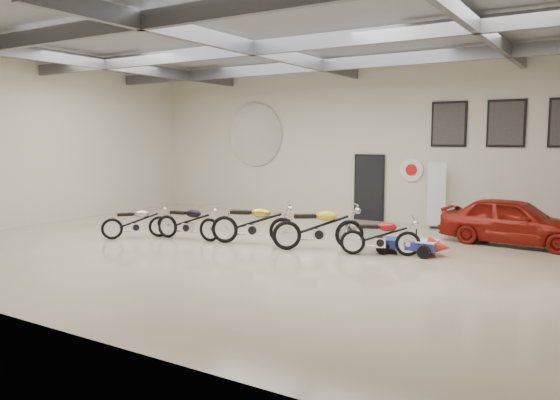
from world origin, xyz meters
The scene contains 18 objects.
floor centered at (0.00, 0.00, 0.00)m, with size 16.00×12.00×0.01m, color #C2B194.
ceiling centered at (0.00, 0.00, 5.00)m, with size 16.00×12.00×0.01m, color gray.
back_wall centered at (0.00, 6.00, 2.50)m, with size 16.00×0.02×5.00m, color beige.
left_wall centered at (-8.00, 0.00, 2.50)m, with size 0.02×12.00×5.00m, color beige.
ceiling_beams centered at (0.00, 0.00, 4.75)m, with size 15.80×11.80×0.32m, color #53555A, non-canonical shape.
door centered at (0.50, 5.95, 1.05)m, with size 0.92×0.08×2.10m, color black.
logo_plaque centered at (-4.00, 5.95, 2.80)m, with size 2.30×0.06×1.16m, color silver, non-canonical shape.
poster_left centered at (3.00, 5.96, 3.10)m, with size 1.05×0.08×1.35m, color black, non-canonical shape.
poster_mid centered at (4.60, 5.96, 3.10)m, with size 1.05×0.08×1.35m, color black, non-canonical shape.
oil_sign centered at (1.90, 5.95, 1.70)m, with size 0.72×0.10×0.72m, color white, non-canonical shape.
banner_stand centered at (2.82, 5.50, 0.97)m, with size 0.53×0.21×1.94m, color white, non-canonical shape.
motorcycle_silver centered at (-3.60, -0.37, 0.46)m, with size 1.76×0.55×0.92m, color silver, non-canonical shape.
motorcycle_black centered at (-2.25, 0.20, 0.50)m, with size 1.91×0.59×0.99m, color silver, non-canonical shape.
motorcycle_gold centered at (-0.43, 0.61, 0.56)m, with size 2.17×0.67×1.13m, color silver, non-canonical shape.
motorcycle_yellow centered at (1.28, 0.90, 0.57)m, with size 2.19×0.68×1.14m, color silver, non-canonical shape.
motorcycle_red centered at (2.81, 1.03, 0.46)m, with size 1.79×0.55×0.93m, color silver, non-canonical shape.
go_kart centered at (3.43, 1.54, 0.31)m, with size 1.70×0.77×0.62m, color navy, non-canonical shape.
vintage_car centered at (5.20, 4.00, 0.60)m, with size 3.53×1.43×1.20m, color maroon.
Camera 1 is at (7.33, -10.67, 2.69)m, focal length 35.00 mm.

